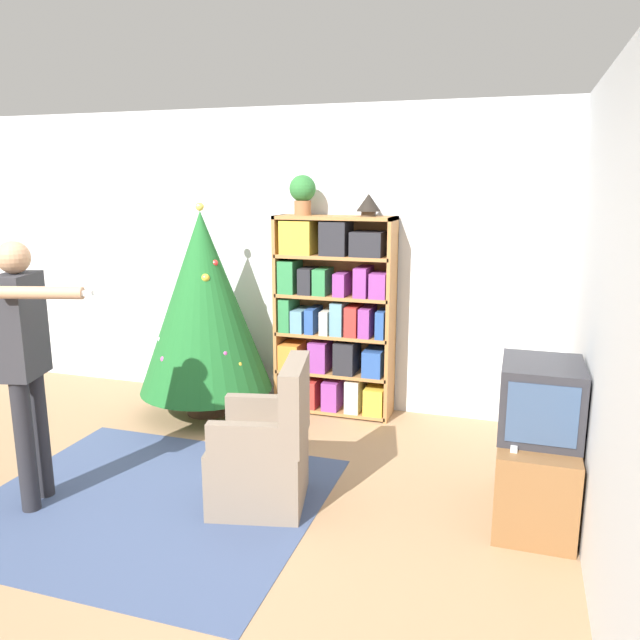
# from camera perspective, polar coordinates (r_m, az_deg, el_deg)

# --- Properties ---
(ground_plane) EXTENTS (14.00, 14.00, 0.00)m
(ground_plane) POSITION_cam_1_polar(r_m,az_deg,el_deg) (3.99, -12.62, -17.40)
(ground_plane) COLOR #9E7A56
(wall_back) EXTENTS (8.00, 0.10, 2.60)m
(wall_back) POSITION_cam_1_polar(r_m,az_deg,el_deg) (5.55, -1.53, 5.58)
(wall_back) COLOR silver
(wall_back) RESTS_ON ground_plane
(wall_right) EXTENTS (0.10, 8.00, 2.60)m
(wall_right) POSITION_cam_1_polar(r_m,az_deg,el_deg) (3.07, 26.07, -1.36)
(wall_right) COLOR silver
(wall_right) RESTS_ON ground_plane
(area_rug) EXTENTS (2.10, 1.89, 0.01)m
(area_rug) POSITION_cam_1_polar(r_m,az_deg,el_deg) (4.22, -15.33, -15.71)
(area_rug) COLOR #3D4C70
(area_rug) RESTS_ON ground_plane
(bookshelf) EXTENTS (1.01, 0.32, 1.70)m
(bookshelf) POSITION_cam_1_polar(r_m,az_deg,el_deg) (5.29, 1.28, 0.31)
(bookshelf) COLOR #A8703D
(bookshelf) RESTS_ON ground_plane
(tv_stand) EXTENTS (0.44, 0.84, 0.52)m
(tv_stand) POSITION_cam_1_polar(r_m,az_deg,el_deg) (4.04, 19.04, -13.25)
(tv_stand) COLOR brown
(tv_stand) RESTS_ON ground_plane
(television) EXTENTS (0.45, 0.54, 0.44)m
(television) POSITION_cam_1_polar(r_m,az_deg,el_deg) (3.86, 19.54, -6.83)
(television) COLOR #28282D
(television) RESTS_ON tv_stand
(game_remote) EXTENTS (0.04, 0.12, 0.02)m
(game_remote) POSITION_cam_1_polar(r_m,az_deg,el_deg) (3.69, 17.31, -11.00)
(game_remote) COLOR white
(game_remote) RESTS_ON tv_stand
(christmas_tree) EXTENTS (1.13, 1.13, 1.81)m
(christmas_tree) POSITION_cam_1_polar(r_m,az_deg,el_deg) (5.33, -10.60, 1.55)
(christmas_tree) COLOR #4C3323
(christmas_tree) RESTS_ON ground_plane
(armchair) EXTENTS (0.68, 0.67, 0.92)m
(armchair) POSITION_cam_1_polar(r_m,az_deg,el_deg) (3.95, -5.02, -12.18)
(armchair) COLOR #7A6B5B
(armchair) RESTS_ON ground_plane
(standing_person) EXTENTS (0.70, 0.46, 1.64)m
(standing_person) POSITION_cam_1_polar(r_m,az_deg,el_deg) (4.11, -25.37, -2.75)
(standing_person) COLOR #232328
(standing_person) RESTS_ON ground_plane
(potted_plant) EXTENTS (0.22, 0.22, 0.33)m
(potted_plant) POSITION_cam_1_polar(r_m,az_deg,el_deg) (5.27, -1.60, 11.62)
(potted_plant) COLOR #935B38
(potted_plant) RESTS_ON bookshelf
(table_lamp) EXTENTS (0.20, 0.20, 0.18)m
(table_lamp) POSITION_cam_1_polar(r_m,az_deg,el_deg) (5.11, 4.47, 10.57)
(table_lamp) COLOR #473828
(table_lamp) RESTS_ON bookshelf
(book_pile_near_tree) EXTENTS (0.22, 0.17, 0.11)m
(book_pile_near_tree) POSITION_cam_1_polar(r_m,az_deg,el_deg) (5.10, -7.52, -9.69)
(book_pile_near_tree) COLOR #5B899E
(book_pile_near_tree) RESTS_ON ground_plane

